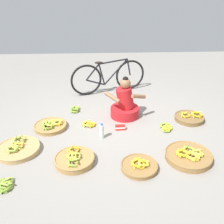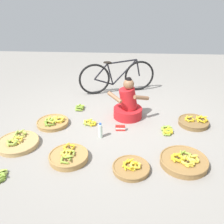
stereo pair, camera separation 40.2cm
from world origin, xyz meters
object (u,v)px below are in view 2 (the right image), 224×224
(bicycle_leaning, at_px, (117,77))
(banana_basket_back_left, at_px, (194,122))
(banana_basket_front_right, at_px, (18,143))
(banana_basket_front_center, at_px, (53,122))
(vendor_woman_front, at_px, (128,105))
(loose_bananas_front_left, at_px, (167,131))
(banana_basket_near_bicycle, at_px, (131,168))
(banana_basket_mid_left, at_px, (69,156))
(loose_bananas_back_center, at_px, (80,108))
(banana_basket_near_vendor, at_px, (184,161))
(loose_bananas_mid_right, at_px, (90,123))
(packet_carton_stack, at_px, (120,128))
(water_bottle, at_px, (100,131))

(bicycle_leaning, bearing_deg, banana_basket_back_left, -44.68)
(banana_basket_front_right, bearing_deg, banana_basket_front_center, 60.39)
(vendor_woman_front, distance_m, loose_bananas_front_left, 0.85)
(vendor_woman_front, relative_size, banana_basket_near_bicycle, 1.55)
(banana_basket_near_bicycle, bearing_deg, banana_basket_mid_left, 168.96)
(banana_basket_near_bicycle, height_order, loose_bananas_back_center, banana_basket_near_bicycle)
(banana_basket_near_vendor, height_order, banana_basket_front_right, banana_basket_near_vendor)
(banana_basket_near_vendor, xyz_separation_m, banana_basket_mid_left, (-1.58, 0.01, -0.00))
(banana_basket_near_bicycle, distance_m, loose_bananas_mid_right, 1.37)
(bicycle_leaning, relative_size, banana_basket_front_right, 2.60)
(banana_basket_near_bicycle, relative_size, packet_carton_stack, 2.97)
(loose_bananas_mid_right, xyz_separation_m, water_bottle, (0.23, -0.40, 0.09))
(banana_basket_near_vendor, bearing_deg, loose_bananas_back_center, 137.29)
(banana_basket_back_left, xyz_separation_m, loose_bananas_front_left, (-0.49, -0.28, -0.02))
(banana_basket_near_vendor, distance_m, loose_bananas_back_center, 2.32)
(banana_basket_mid_left, bearing_deg, banana_basket_front_center, 117.14)
(loose_bananas_back_center, bearing_deg, water_bottle, -62.61)
(banana_basket_front_right, relative_size, water_bottle, 2.47)
(loose_bananas_mid_right, bearing_deg, loose_bananas_back_center, 115.69)
(banana_basket_front_right, xyz_separation_m, loose_bananas_mid_right, (1.00, 0.70, -0.02))
(vendor_woman_front, distance_m, banana_basket_front_right, 1.95)
(vendor_woman_front, distance_m, banana_basket_near_bicycle, 1.49)
(banana_basket_back_left, height_order, loose_bananas_mid_right, banana_basket_back_left)
(vendor_woman_front, distance_m, packet_carton_stack, 0.53)
(banana_basket_near_vendor, bearing_deg, vendor_woman_front, 120.47)
(water_bottle, bearing_deg, loose_bananas_front_left, 11.43)
(banana_basket_front_right, distance_m, loose_bananas_front_left, 2.38)
(vendor_woman_front, relative_size, banana_basket_front_center, 1.40)
(bicycle_leaning, bearing_deg, vendor_woman_front, -78.06)
(bicycle_leaning, height_order, banana_basket_near_bicycle, bicycle_leaning)
(banana_basket_near_vendor, bearing_deg, water_bottle, 153.42)
(banana_basket_front_right, height_order, loose_bananas_front_left, banana_basket_front_right)
(loose_bananas_mid_right, distance_m, loose_bananas_back_center, 0.64)
(banana_basket_mid_left, distance_m, banana_basket_back_left, 2.25)
(bicycle_leaning, relative_size, banana_basket_mid_left, 2.98)
(vendor_woman_front, xyz_separation_m, banana_basket_mid_left, (-0.81, -1.30, -0.19))
(bicycle_leaning, xyz_separation_m, packet_carton_stack, (0.13, -1.65, -0.31))
(vendor_woman_front, height_order, loose_bananas_back_center, vendor_woman_front)
(loose_bananas_front_left, xyz_separation_m, water_bottle, (-1.09, -0.22, 0.09))
(bicycle_leaning, xyz_separation_m, banana_basket_front_center, (-1.05, -1.54, -0.31))
(vendor_woman_front, relative_size, loose_bananas_front_left, 2.42)
(loose_bananas_back_center, bearing_deg, banana_basket_front_right, -119.71)
(bicycle_leaning, xyz_separation_m, loose_bananas_back_center, (-0.69, -0.91, -0.33))
(loose_bananas_mid_right, bearing_deg, banana_basket_near_vendor, -35.01)
(packet_carton_stack, bearing_deg, water_bottle, -143.70)
(banana_basket_back_left, bearing_deg, loose_bananas_back_center, 167.29)
(vendor_woman_front, xyz_separation_m, banana_basket_front_right, (-1.66, -1.01, -0.20))
(bicycle_leaning, xyz_separation_m, banana_basket_near_bicycle, (0.30, -2.65, -0.32))
(banana_basket_front_center, xyz_separation_m, banana_basket_back_left, (2.44, 0.16, 0.00))
(banana_basket_back_left, distance_m, banana_basket_front_right, 2.92)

